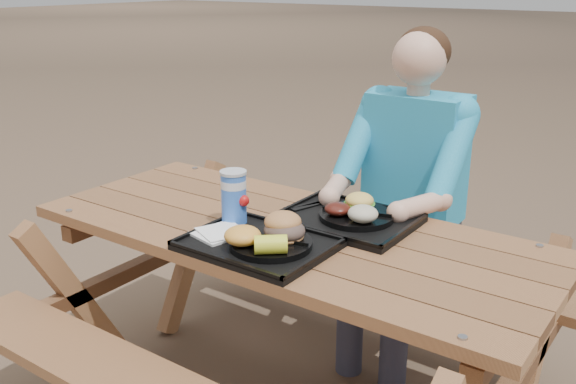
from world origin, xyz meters
The scene contains 17 objects.
picnic_table centered at (0.00, 0.00, 0.38)m, with size 1.80×1.49×0.75m, color #999999, non-canonical shape.
tray_near centered at (0.02, -0.20, 0.76)m, with size 0.45×0.35×0.02m, color black.
tray_far centered at (0.14, 0.16, 0.76)m, with size 0.45×0.35×0.02m, color black.
plate_near centered at (0.08, -0.20, 0.78)m, with size 0.26×0.26×0.02m, color black.
plate_far centered at (0.17, 0.17, 0.78)m, with size 0.26×0.26×0.02m, color black.
napkin_stack centered at (-0.12, -0.22, 0.78)m, with size 0.14×0.14×0.02m, color white.
soda_cup centered at (-0.15, -0.10, 0.86)m, with size 0.09×0.09×0.17m, color blue.
condiment_bbq centered at (0.02, -0.06, 0.78)m, with size 0.04×0.04×0.03m, color black.
condiment_mustard centered at (0.09, -0.08, 0.79)m, with size 0.06×0.06×0.03m, color yellow.
sandwich centered at (0.10, -0.16, 0.85)m, with size 0.12×0.12×0.13m, color #BC7942, non-canonical shape.
mac_cheese centered at (0.02, -0.27, 0.82)m, with size 0.11×0.11×0.06m, color #FCB342.
corn_cob centered at (0.13, -0.28, 0.82)m, with size 0.10×0.10×0.06m, color #F1F934, non-canonical shape.
cutlery_far centered at (-0.03, 0.17, 0.77)m, with size 0.03×0.15×0.01m, color black.
burger centered at (0.16, 0.21, 0.84)m, with size 0.10×0.10×0.09m, color #F8CA57, non-canonical shape.
baked_beans centered at (0.13, 0.12, 0.81)m, with size 0.09×0.09×0.04m, color #49150E.
potato_salad centered at (0.23, 0.11, 0.82)m, with size 0.10×0.10×0.06m, color beige.
diner centered at (0.15, 0.66, 0.64)m, with size 0.48×0.84×1.28m, color #1BAFBD, non-canonical shape.
Camera 1 is at (1.18, -1.67, 1.57)m, focal length 40.00 mm.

